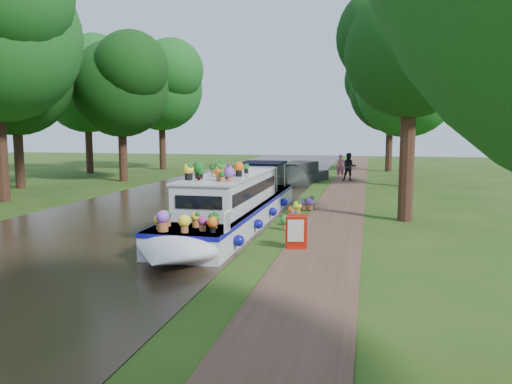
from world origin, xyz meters
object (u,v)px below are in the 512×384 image
Objects in this scene: pedestrian_pink at (341,166)px; sandwich_board at (296,233)px; plant_boat at (231,203)px; second_boat at (297,175)px; pedestrian_dark at (349,167)px.

sandwich_board is at bearing -89.68° from pedestrian_pink.
pedestrian_pink is at bearing 79.44° from sandwich_board.
pedestrian_pink is at bearing 81.57° from plant_boat.
plant_boat reaches higher than second_boat.
second_boat reaches higher than sandwich_board.
pedestrian_pink is at bearing 70.99° from second_boat.
second_boat is at bearing -154.55° from pedestrian_dark.
sandwich_board is 19.64m from pedestrian_dark.
pedestrian_dark is (0.67, -1.69, 0.10)m from pedestrian_pink.
plant_boat is 3.88m from sandwich_board.
plant_boat is at bearing -97.98° from pedestrian_pink.
plant_boat reaches higher than sandwich_board.
second_boat is 7.55× the size of sandwich_board.
pedestrian_pink is 1.82m from pedestrian_dark.
pedestrian_dark reaches higher than sandwich_board.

